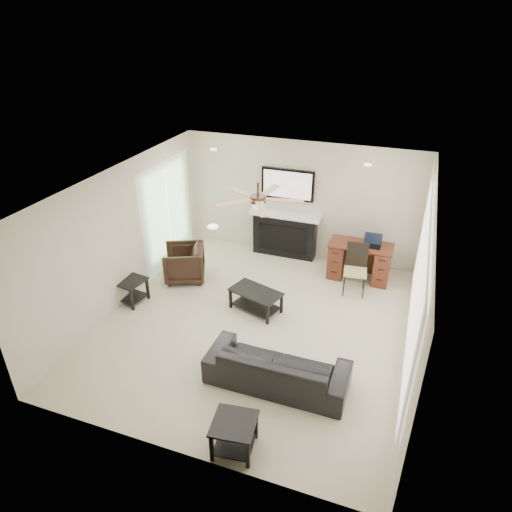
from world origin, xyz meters
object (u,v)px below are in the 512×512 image
object	(u,v)px
sofa	(277,367)
desk	(359,262)
armchair	(184,263)
fireplace_unit	(285,215)
coffee_table	(256,301)

from	to	relation	value
sofa	desk	world-z (taller)	desk
sofa	desk	size ratio (longest dim) A/B	1.66
desk	armchair	bearing A→B (deg)	-160.01
sofa	fireplace_unit	size ratio (longest dim) A/B	1.06
sofa	coffee_table	size ratio (longest dim) A/B	2.25
fireplace_unit	desk	world-z (taller)	fireplace_unit
sofa	armchair	xyz separation A→B (m)	(-2.60, 2.15, 0.06)
armchair	coffee_table	bearing A→B (deg)	48.41
coffee_table	desk	world-z (taller)	desk
desk	sofa	bearing A→B (deg)	-101.00
sofa	desk	xyz separation A→B (m)	(0.65, 3.33, 0.08)
coffee_table	fireplace_unit	distance (m)	2.32
sofa	armchair	size ratio (longest dim) A/B	2.62
coffee_table	fireplace_unit	world-z (taller)	fireplace_unit
armchair	desk	world-z (taller)	desk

